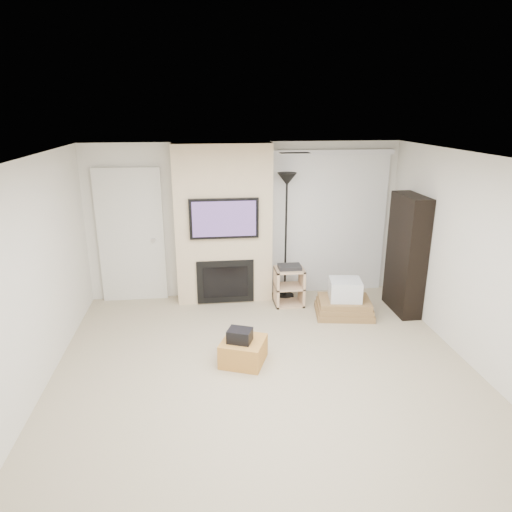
{
  "coord_description": "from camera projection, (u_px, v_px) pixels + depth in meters",
  "views": [
    {
      "loc": [
        -0.68,
        -4.41,
        2.98
      ],
      "look_at": [
        0.0,
        1.2,
        1.15
      ],
      "focal_mm": 32.0,
      "sensor_mm": 36.0,
      "label": 1
    }
  ],
  "objects": [
    {
      "name": "floor",
      "position": [
        269.0,
        385.0,
        5.16
      ],
      "size": [
        5.0,
        5.5,
        0.0
      ],
      "primitive_type": "cube",
      "color": "tan",
      "rests_on": "ground"
    },
    {
      "name": "ceiling",
      "position": [
        271.0,
        161.0,
        4.39
      ],
      "size": [
        5.0,
        5.5,
        0.0
      ],
      "primitive_type": "cube",
      "color": "white",
      "rests_on": "wall_back"
    },
    {
      "name": "wall_back",
      "position": [
        244.0,
        221.0,
        7.38
      ],
      "size": [
        5.0,
        0.0,
        2.5
      ],
      "primitive_type": "cube",
      "rotation": [
        1.57,
        0.0,
        0.0
      ],
      "color": "silver",
      "rests_on": "ground"
    },
    {
      "name": "wall_front",
      "position": [
        355.0,
        488.0,
        2.18
      ],
      "size": [
        5.0,
        0.0,
        2.5
      ],
      "primitive_type": "cube",
      "rotation": [
        1.57,
        0.0,
        0.0
      ],
      "color": "silver",
      "rests_on": "ground"
    },
    {
      "name": "wall_left",
      "position": [
        19.0,
        293.0,
        4.49
      ],
      "size": [
        0.0,
        5.5,
        2.5
      ],
      "primitive_type": "cube",
      "rotation": [
        1.57,
        0.0,
        1.57
      ],
      "color": "silver",
      "rests_on": "ground"
    },
    {
      "name": "wall_right",
      "position": [
        492.0,
        272.0,
        5.07
      ],
      "size": [
        0.0,
        5.5,
        2.5
      ],
      "primitive_type": "cube",
      "rotation": [
        1.57,
        0.0,
        1.57
      ],
      "color": "silver",
      "rests_on": "ground"
    },
    {
      "name": "hvac_vent",
      "position": [
        295.0,
        153.0,
        5.2
      ],
      "size": [
        0.35,
        0.18,
        0.01
      ],
      "primitive_type": "cube",
      "color": "silver",
      "rests_on": "ceiling"
    },
    {
      "name": "ottoman",
      "position": [
        243.0,
        351.0,
        5.58
      ],
      "size": [
        0.65,
        0.65,
        0.3
      ],
      "primitive_type": "cube",
      "rotation": [
        0.0,
        0.0,
        -0.38
      ],
      "color": "#C18237",
      "rests_on": "floor"
    },
    {
      "name": "black_bag",
      "position": [
        240.0,
        335.0,
        5.48
      ],
      "size": [
        0.34,
        0.31,
        0.16
      ],
      "primitive_type": "cube",
      "rotation": [
        0.0,
        0.0,
        -0.38
      ],
      "color": "black",
      "rests_on": "ottoman"
    },
    {
      "name": "fireplace_wall",
      "position": [
        224.0,
        226.0,
        7.14
      ],
      "size": [
        1.5,
        0.47,
        2.5
      ],
      "color": "beige",
      "rests_on": "floor"
    },
    {
      "name": "entry_door",
      "position": [
        131.0,
        237.0,
        7.19
      ],
      "size": [
        1.02,
        0.11,
        2.14
      ],
      "color": "silver",
      "rests_on": "floor"
    },
    {
      "name": "vertical_blinds",
      "position": [
        330.0,
        218.0,
        7.48
      ],
      "size": [
        1.98,
        0.1,
        2.37
      ],
      "color": "silver",
      "rests_on": "floor"
    },
    {
      "name": "floor_lamp",
      "position": [
        287.0,
        201.0,
        7.1
      ],
      "size": [
        0.3,
        0.3,
        2.05
      ],
      "color": "black",
      "rests_on": "floor"
    },
    {
      "name": "av_stand",
      "position": [
        289.0,
        284.0,
        7.19
      ],
      "size": [
        0.45,
        0.38,
        0.66
      ],
      "color": "#D8B089",
      "rests_on": "floor"
    },
    {
      "name": "box_stack",
      "position": [
        344.0,
        301.0,
        6.87
      ],
      "size": [
        0.93,
        0.76,
        0.56
      ],
      "color": "olive",
      "rests_on": "floor"
    },
    {
      "name": "bookshelf",
      "position": [
        406.0,
        255.0,
        6.82
      ],
      "size": [
        0.3,
        0.8,
        1.8
      ],
      "color": "black",
      "rests_on": "floor"
    }
  ]
}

